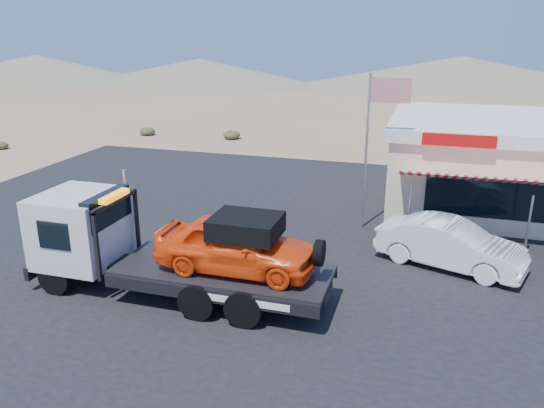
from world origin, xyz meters
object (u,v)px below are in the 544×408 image
object	(u,v)px
white_sedan	(450,244)
jerky_store	(512,163)
tow_truck	(170,244)
flagpole	(373,134)

from	to	relation	value
white_sedan	jerky_store	world-z (taller)	jerky_store
tow_truck	white_sedan	size ratio (longest dim) A/B	1.87
tow_truck	flagpole	bearing A→B (deg)	55.67
jerky_store	flagpole	xyz separation A→B (m)	(-5.57, -4.47, 1.77)
white_sedan	tow_truck	bearing A→B (deg)	137.03
tow_truck	flagpole	world-z (taller)	flagpole
white_sedan	jerky_store	size ratio (longest dim) A/B	0.46
tow_truck	flagpole	size ratio (longest dim) A/B	1.48
tow_truck	jerky_store	bearing A→B (deg)	48.08
tow_truck	jerky_store	world-z (taller)	jerky_store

